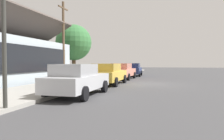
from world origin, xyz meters
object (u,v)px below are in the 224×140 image
Objects in this scene: car_mustard at (108,74)px; utility_pole_wooden at (63,39)px; car_silver at (78,80)px; fire_hydrant_red at (99,76)px; car_navy at (133,69)px; shade_tree at (74,43)px; traffic_light_main at (32,4)px; car_coral at (122,71)px.

car_mustard is 0.63× the size of utility_pole_wooden.
car_silver is 7.90m from fire_hydrant_red.
shade_tree is (-3.16, 6.52, 3.18)m from car_navy.
shade_tree is at bearing 12.32° from utility_pole_wooden.
shade_tree is at bearing 26.21° from car_silver.
car_mustard is at bearing 0.72° from car_silver.
car_mustard is 9.92m from traffic_light_main.
car_coral is (11.03, 0.13, 0.00)m from car_silver.
utility_pole_wooden is (-4.26, -0.93, -0.07)m from shade_tree.
utility_pole_wooden is at bearing 140.15° from car_navy.
car_navy is 0.77× the size of shade_tree.
shade_tree is at bearing 42.71° from fire_hydrant_red.
shade_tree reaches higher than car_silver.
shade_tree is 0.81× the size of utility_pole_wooden.
traffic_light_main is at bearing -158.86° from shade_tree.
car_mustard is 1.00× the size of car_coral.
car_silver is 16.26m from car_navy.
traffic_light_main is 13.98m from utility_pole_wooden.
fire_hydrant_red is (-8.50, 1.59, -0.32)m from car_navy.
car_silver is at bearing 3.06° from traffic_light_main.
car_coral is at bearing 0.92° from car_silver.
car_coral is (5.42, 0.08, -0.00)m from car_mustard.
car_silver is 10.84m from utility_pole_wooden.
fire_hydrant_red is (-1.08, -4.00, -3.43)m from utility_pole_wooden.
utility_pole_wooden reaches higher than shade_tree.
car_coral is at bearing -108.36° from shade_tree.
car_silver is 1.00× the size of car_navy.
traffic_light_main reaches higher than fire_hydrant_red.
utility_pole_wooden reaches higher than traffic_light_main.
car_coral is 0.77× the size of shade_tree.
car_navy is 6.61× the size of fire_hydrant_red.
car_mustard is 10.31m from shade_tree.
car_mustard is at bearing 176.13° from car_navy.
traffic_light_main is at bearing -176.97° from car_coral.
utility_pole_wooden is at bearing 59.41° from car_mustard.
car_mustard is at bearing 1.54° from traffic_light_main.
car_mustard is 1.00× the size of car_navy.
shade_tree reaches higher than car_mustard.
car_mustard is 6.64× the size of fire_hydrant_red.
shade_tree reaches higher than fire_hydrant_red.
car_coral is at bearing 1.16° from car_mustard.
traffic_light_main reaches higher than car_navy.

